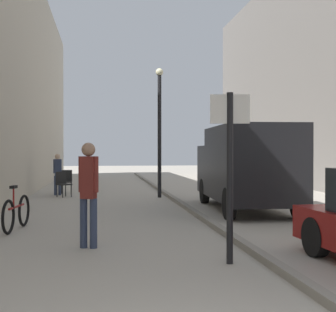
% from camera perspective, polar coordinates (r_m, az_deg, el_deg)
% --- Properties ---
extents(ground_plane, '(80.00, 80.00, 0.00)m').
position_cam_1_polar(ground_plane, '(14.65, -4.50, -6.10)').
color(ground_plane, '#A8A093').
extents(kerb_strip, '(0.16, 40.00, 0.12)m').
position_cam_1_polar(kerb_strip, '(14.83, 1.63, -5.79)').
color(kerb_strip, gray).
rests_on(kerb_strip, ground_plane).
extents(pedestrian_main_foreground, '(0.35, 0.28, 1.86)m').
position_cam_1_polar(pedestrian_main_foreground, '(8.41, -9.63, -3.76)').
color(pedestrian_main_foreground, '#2D3851').
rests_on(pedestrian_main_foreground, ground_plane).
extents(pedestrian_mid_block, '(0.32, 0.21, 1.60)m').
position_cam_1_polar(pedestrian_mid_block, '(18.66, -13.27, -1.82)').
color(pedestrian_mid_block, '#2D3851').
rests_on(pedestrian_mid_block, ground_plane).
extents(delivery_van, '(2.27, 5.45, 2.40)m').
position_cam_1_polar(delivery_van, '(13.78, 9.41, -1.17)').
color(delivery_van, black).
rests_on(delivery_van, ground_plane).
extents(street_sign_post, '(0.60, 0.10, 2.60)m').
position_cam_1_polar(street_sign_post, '(7.18, 7.52, -0.74)').
color(street_sign_post, black).
rests_on(street_sign_post, ground_plane).
extents(lamp_post, '(0.28, 0.28, 4.76)m').
position_cam_1_polar(lamp_post, '(17.33, -1.04, 3.95)').
color(lamp_post, black).
rests_on(lamp_post, ground_plane).
extents(bicycle_leaning, '(0.31, 1.76, 0.98)m').
position_cam_1_polar(bicycle_leaning, '(10.71, -17.92, -6.56)').
color(bicycle_leaning, black).
rests_on(bicycle_leaning, ground_plane).
extents(cafe_chair_near_window, '(0.62, 0.62, 0.94)m').
position_cam_1_polar(cafe_chair_near_window, '(17.94, -12.66, -3.13)').
color(cafe_chair_near_window, black).
rests_on(cafe_chair_near_window, ground_plane).
extents(cafe_chair_by_doorway, '(0.46, 0.46, 0.94)m').
position_cam_1_polar(cafe_chair_by_doorway, '(19.39, -12.22, -2.85)').
color(cafe_chair_by_doorway, black).
rests_on(cafe_chair_by_doorway, ground_plane).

